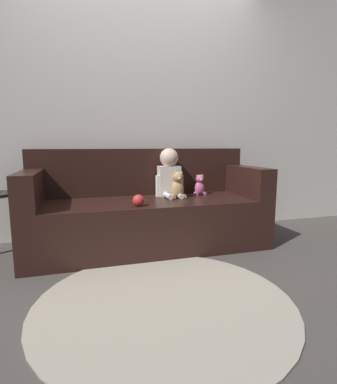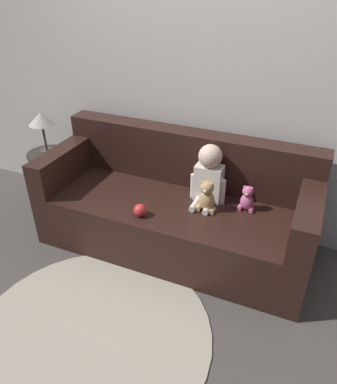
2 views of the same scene
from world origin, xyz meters
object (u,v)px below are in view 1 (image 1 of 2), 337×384
object	(u,v)px
person_baby	(169,173)
toy_ball	(138,200)
couch	(147,211)
teddy_bear_brown	(178,186)
plush_toy_side	(200,185)

from	to	relation	value
person_baby	toy_ball	size ratio (longest dim) A/B	4.84
person_baby	toy_ball	xyz separation A→B (m)	(-0.37, -0.39, -0.17)
couch	toy_ball	distance (m)	0.40
person_baby	toy_ball	bearing A→B (deg)	-133.27
couch	teddy_bear_brown	xyz separation A→B (m)	(0.27, -0.08, 0.23)
person_baby	toy_ball	distance (m)	0.57
person_baby	plush_toy_side	xyz separation A→B (m)	(0.30, -0.02, -0.13)
teddy_bear_brown	plush_toy_side	distance (m)	0.29
couch	plush_toy_side	world-z (taller)	couch
couch	teddy_bear_brown	size ratio (longest dim) A/B	8.51
teddy_bear_brown	plush_toy_side	bearing A→B (deg)	24.97
couch	teddy_bear_brown	distance (m)	0.36
person_baby	teddy_bear_brown	distance (m)	0.18
couch	toy_ball	bearing A→B (deg)	-112.95
couch	person_baby	size ratio (longest dim) A/B	4.62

